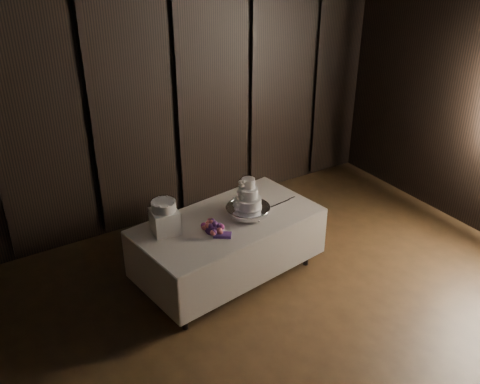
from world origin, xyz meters
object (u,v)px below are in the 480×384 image
(display_table, at_px, (228,246))
(small_cake, at_px, (164,206))
(bouquet, at_px, (212,227))
(box_pedestal, at_px, (165,221))
(wedding_cake, at_px, (247,197))
(cake_stand, at_px, (248,211))

(display_table, xyz_separation_m, small_cake, (-0.67, 0.13, 0.64))
(bouquet, xyz_separation_m, small_cake, (-0.40, 0.26, 0.24))
(box_pedestal, relative_size, small_cake, 1.05)
(display_table, bearing_deg, small_cake, 161.09)
(wedding_cake, relative_size, box_pedestal, 1.30)
(bouquet, bearing_deg, wedding_cake, 11.82)
(display_table, bearing_deg, wedding_cake, -16.29)
(display_table, height_order, wedding_cake, wedding_cake)
(cake_stand, xyz_separation_m, small_cake, (-0.91, 0.15, 0.25))
(display_table, bearing_deg, cake_stand, -12.08)
(cake_stand, relative_size, bouquet, 1.24)
(cake_stand, height_order, wedding_cake, wedding_cake)
(display_table, bearing_deg, bouquet, -161.12)
(display_table, relative_size, box_pedestal, 8.12)
(display_table, height_order, bouquet, bouquet)
(bouquet, xyz_separation_m, box_pedestal, (-0.40, 0.26, 0.06))
(display_table, distance_m, box_pedestal, 0.82)
(cake_stand, bearing_deg, bouquet, -167.21)
(cake_stand, relative_size, small_cake, 1.95)
(cake_stand, distance_m, wedding_cake, 0.18)
(small_cake, bearing_deg, wedding_cake, -10.52)
(cake_stand, height_order, small_cake, small_cake)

